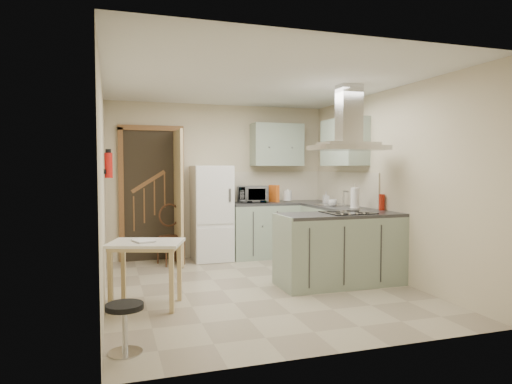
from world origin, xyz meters
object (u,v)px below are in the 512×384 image
object	(u,v)px
drop_leaf_table	(146,274)
microwave	(253,194)
fridge	(211,213)
bentwood_chair	(171,237)
extractor_hood	(349,148)
peninsula	(340,249)
stool	(125,328)

from	to	relation	value
drop_leaf_table	microwave	xyz separation A→B (m)	(1.87, 2.22, 0.69)
fridge	bentwood_chair	bearing A→B (deg)	-168.92
extractor_hood	drop_leaf_table	distance (m)	2.86
extractor_hood	bentwood_chair	xyz separation A→B (m)	(-1.99, 1.85, -1.31)
peninsula	drop_leaf_table	xyz separation A→B (m)	(-2.40, -0.20, -0.10)
stool	microwave	distance (m)	4.11
fridge	drop_leaf_table	distance (m)	2.51
drop_leaf_table	stool	bearing A→B (deg)	-83.68
extractor_hood	microwave	size ratio (longest dim) A/B	1.87
peninsula	stool	world-z (taller)	peninsula
peninsula	drop_leaf_table	world-z (taller)	peninsula
bentwood_chair	microwave	distance (m)	1.50
stool	microwave	bearing A→B (deg)	58.03
extractor_hood	bentwood_chair	bearing A→B (deg)	137.01
peninsula	bentwood_chair	world-z (taller)	peninsula
peninsula	microwave	distance (m)	2.17
fridge	peninsula	distance (m)	2.35
peninsula	bentwood_chair	size ratio (longest dim) A/B	1.87
fridge	peninsula	size ratio (longest dim) A/B	0.97
drop_leaf_table	microwave	size ratio (longest dim) A/B	1.55
microwave	fridge	bearing A→B (deg)	-165.53
fridge	peninsula	xyz separation A→B (m)	(1.22, -1.98, -0.30)
fridge	microwave	xyz separation A→B (m)	(0.70, 0.04, 0.28)
fridge	bentwood_chair	world-z (taller)	fridge
peninsula	microwave	size ratio (longest dim) A/B	3.23
drop_leaf_table	microwave	distance (m)	2.99
bentwood_chair	stool	distance (m)	3.34
fridge	stool	xyz separation A→B (m)	(-1.43, -3.37, -0.55)
drop_leaf_table	bentwood_chair	world-z (taller)	bentwood_chair
bentwood_chair	drop_leaf_table	bearing A→B (deg)	-122.95
bentwood_chair	microwave	xyz separation A→B (m)	(1.36, 0.17, 0.62)
extractor_hood	bentwood_chair	size ratio (longest dim) A/B	1.08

